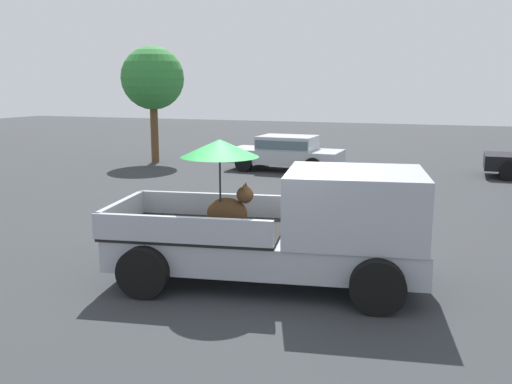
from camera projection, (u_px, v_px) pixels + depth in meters
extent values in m
plane|color=#2D3033|center=(266.00, 282.00, 9.02)|extent=(80.00, 80.00, 0.00)
cylinder|color=black|center=(373.00, 247.00, 9.59)|extent=(0.84, 0.41, 0.80)
cylinder|color=black|center=(378.00, 287.00, 7.70)|extent=(0.84, 0.41, 0.80)
cylinder|color=black|center=(183.00, 238.00, 10.20)|extent=(0.84, 0.41, 0.80)
cylinder|color=black|center=(143.00, 272.00, 8.30)|extent=(0.84, 0.41, 0.80)
cube|color=#9EA3AD|center=(266.00, 249.00, 8.91)|extent=(5.23, 2.63, 0.50)
cube|color=#9EA3AD|center=(355.00, 205.00, 8.52)|extent=(2.39, 2.19, 1.08)
cube|color=#4C606B|center=(422.00, 195.00, 8.31)|extent=(0.35, 1.70, 0.64)
cube|color=black|center=(198.00, 229.00, 9.06)|extent=(3.07, 2.29, 0.06)
cube|color=#9EA3AD|center=(212.00, 204.00, 9.90)|extent=(2.78, 0.58, 0.40)
cube|color=#9EA3AD|center=(181.00, 230.00, 8.13)|extent=(2.78, 0.58, 0.40)
cube|color=#9EA3AD|center=(122.00, 212.00, 9.25)|extent=(0.41, 1.83, 0.40)
ellipsoid|color=#472D19|center=(227.00, 213.00, 8.92)|extent=(0.72, 0.43, 0.52)
sphere|color=#472D19|center=(245.00, 195.00, 8.80)|extent=(0.32, 0.32, 0.28)
cone|color=#472D19|center=(246.00, 185.00, 8.86)|extent=(0.10, 0.10, 0.12)
cone|color=#472D19|center=(244.00, 187.00, 8.70)|extent=(0.10, 0.10, 0.12)
cylinder|color=black|center=(220.00, 192.00, 8.79)|extent=(0.03, 0.03, 1.24)
cone|color=#19722D|center=(220.00, 148.00, 8.66)|extent=(1.46, 1.46, 0.28)
cylinder|color=black|center=(244.00, 163.00, 20.57)|extent=(0.67, 0.24, 0.66)
cylinder|color=black|center=(261.00, 157.00, 22.17)|extent=(0.67, 0.24, 0.66)
cylinder|color=black|center=(313.00, 167.00, 19.58)|extent=(0.67, 0.24, 0.66)
cylinder|color=black|center=(325.00, 161.00, 21.19)|extent=(0.67, 0.24, 0.66)
cube|color=#ADB2B7|center=(285.00, 156.00, 20.83)|extent=(4.35, 1.89, 0.52)
cube|color=#ADB2B7|center=(288.00, 143.00, 20.70)|extent=(2.15, 1.66, 0.56)
cube|color=#4C606B|center=(288.00, 143.00, 20.70)|extent=(2.09, 1.74, 0.32)
cylinder|color=black|center=(506.00, 165.00, 20.14)|extent=(0.66, 0.23, 0.66)
cylinder|color=black|center=(510.00, 171.00, 18.53)|extent=(0.66, 0.23, 0.66)
cylinder|color=brown|center=(154.00, 132.00, 22.94)|extent=(0.32, 0.32, 2.61)
sphere|color=#2D7A33|center=(153.00, 78.00, 22.51)|extent=(2.60, 2.60, 2.60)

